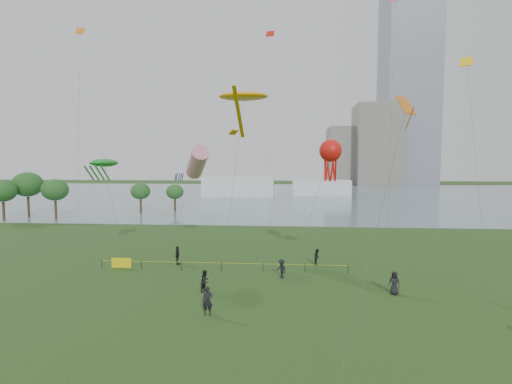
{
  "coord_description": "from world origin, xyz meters",
  "views": [
    {
      "loc": [
        2.31,
        -20.26,
        10.37
      ],
      "look_at": [
        0.0,
        10.0,
        8.0
      ],
      "focal_mm": 26.0,
      "sensor_mm": 36.0,
      "label": 1
    }
  ],
  "objects": [
    {
      "name": "building_mid",
      "position": [
        46.0,
        162.0,
        19.0
      ],
      "size": [
        20.0,
        20.0,
        38.0
      ],
      "primitive_type": "cube",
      "color": "slate",
      "rests_on": "ground_plane"
    },
    {
      "name": "small_kites",
      "position": [
        2.75,
        18.19,
        23.78
      ],
      "size": [
        37.1,
        12.89,
        10.01
      ],
      "color": "orange"
    },
    {
      "name": "trees",
      "position": [
        -40.55,
        47.69,
        5.46
      ],
      "size": [
        31.47,
        18.96,
        8.64
      ],
      "color": "#372819",
      "rests_on": "ground_plane"
    },
    {
      "name": "fence",
      "position": [
        -9.78,
        14.47,
        0.55
      ],
      "size": [
        24.07,
        0.07,
        1.05
      ],
      "color": "black",
      "rests_on": "ground_plane"
    },
    {
      "name": "building_low",
      "position": [
        32.0,
        168.0,
        14.0
      ],
      "size": [
        16.0,
        18.0,
        28.0
      ],
      "primitive_type": "cube",
      "color": "slate",
      "rests_on": "ground_plane"
    },
    {
      "name": "ground_plane",
      "position": [
        0.0,
        0.0,
        0.0
      ],
      "size": [
        400.0,
        400.0,
        0.0
      ],
      "primitive_type": "plane",
      "color": "#1A3711"
    },
    {
      "name": "spectator_c",
      "position": [
        -8.55,
        16.29,
        0.95
      ],
      "size": [
        0.59,
        1.16,
        1.9
      ],
      "primitive_type": "imported",
      "rotation": [
        0.0,
        0.0,
        1.69
      ],
      "color": "black",
      "rests_on": "ground_plane"
    },
    {
      "name": "tower",
      "position": [
        62.0,
        168.0,
        60.0
      ],
      "size": [
        24.0,
        24.0,
        120.0
      ],
      "primitive_type": "cube",
      "color": "slate",
      "rests_on": "ground_plane"
    },
    {
      "name": "kite_creature",
      "position": [
        -16.11,
        16.48,
        10.37
      ],
      "size": [
        3.55,
        4.58,
        10.81
      ],
      "rotation": [
        0.0,
        0.0,
        -0.27
      ],
      "color": "#3F3F42"
    },
    {
      "name": "lake",
      "position": [
        0.0,
        100.0,
        0.02
      ],
      "size": [
        400.0,
        120.0,
        0.08
      ],
      "primitive_type": "cube",
      "color": "slate",
      "rests_on": "ground_plane"
    },
    {
      "name": "kite_delta",
      "position": [
        10.47,
        6.05,
        13.71
      ],
      "size": [
        7.22,
        12.78,
        15.06
      ],
      "rotation": [
        0.0,
        0.0,
        -0.14
      ],
      "color": "#3F3F42"
    },
    {
      "name": "kite_stingray",
      "position": [
        -2.14,
        20.06,
        17.5
      ],
      "size": [
        5.39,
        11.18,
        17.99
      ],
      "rotation": [
        0.0,
        0.0,
        0.03
      ],
      "color": "#3F3F42"
    },
    {
      "name": "spectator_f",
      "position": [
        -2.87,
        4.06,
        0.98
      ],
      "size": [
        0.74,
        0.51,
        1.96
      ],
      "primitive_type": "imported",
      "rotation": [
        0.0,
        0.0,
        0.05
      ],
      "color": "black",
      "rests_on": "ground_plane"
    },
    {
      "name": "spectator_g",
      "position": [
        5.72,
        17.17,
        0.83
      ],
      "size": [
        0.79,
        0.93,
        1.66
      ],
      "primitive_type": "imported",
      "rotation": [
        0.0,
        0.0,
        1.35
      ],
      "color": "black",
      "rests_on": "ground_plane"
    },
    {
      "name": "kite_windsock",
      "position": [
        -7.69,
        21.7,
        10.43
      ],
      "size": [
        4.33,
        9.7,
        12.41
      ],
      "rotation": [
        0.0,
        0.0,
        0.36
      ],
      "color": "#3F3F42"
    },
    {
      "name": "spectator_b",
      "position": [
        2.11,
        12.6,
        0.86
      ],
      "size": [
        1.2,
        1.27,
        1.72
      ],
      "primitive_type": "imported",
      "rotation": [
        0.0,
        0.0,
        -0.89
      ],
      "color": "black",
      "rests_on": "ground_plane"
    },
    {
      "name": "spectator_d",
      "position": [
        11.04,
        9.09,
        0.93
      ],
      "size": [
        1.08,
        0.99,
        1.85
      ],
      "primitive_type": "imported",
      "rotation": [
        0.0,
        0.0,
        -0.59
      ],
      "color": "black",
      "rests_on": "ground_plane"
    },
    {
      "name": "pavilion_left",
      "position": [
        -12.0,
        95.0,
        3.0
      ],
      "size": [
        22.0,
        8.0,
        6.0
      ],
      "primitive_type": "cube",
      "color": "white",
      "rests_on": "ground_plane"
    },
    {
      "name": "pavilion_right",
      "position": [
        14.0,
        98.0,
        2.5
      ],
      "size": [
        18.0,
        7.0,
        5.0
      ],
      "primitive_type": "cube",
      "color": "silver",
      "rests_on": "ground_plane"
    },
    {
      "name": "spectator_a",
      "position": [
        -4.01,
        8.56,
        0.88
      ],
      "size": [
        0.93,
        1.04,
        1.76
      ],
      "primitive_type": "imported",
      "rotation": [
        0.0,
        0.0,
        1.21
      ],
      "color": "black",
      "rests_on": "ground_plane"
    },
    {
      "name": "kite_octopus",
      "position": [
        6.68,
        15.52,
        11.46
      ],
      "size": [
        5.03,
        5.68,
        12.62
      ],
      "rotation": [
        0.0,
        0.0,
        -0.39
      ],
      "color": "#3F3F42"
    }
  ]
}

